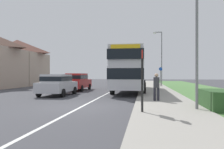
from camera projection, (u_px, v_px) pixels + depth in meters
ground_plane at (81, 107)px, 10.46m from camera, size 120.00×120.00×0.00m
lane_marking_centre at (108, 93)px, 18.37m from camera, size 0.14×60.00×0.01m
pavement_near_side at (159, 95)px, 15.76m from camera, size 3.20×68.00×0.12m
grass_verge_seaward at (221, 96)px, 15.11m from camera, size 6.00×68.00×0.08m
roadside_hedge at (217, 100)px, 9.41m from camera, size 1.10×2.43×0.90m
double_decker_bus at (130, 69)px, 19.75m from camera, size 2.80×11.15×3.70m
parked_car_silver at (57, 84)px, 16.09m from camera, size 2.00×4.00×1.61m
parked_car_red at (77, 81)px, 21.13m from camera, size 1.89×4.56×1.70m
pedestrian_at_stop at (156, 86)px, 11.97m from camera, size 0.34×0.34×1.67m
bus_stop_sign at (142, 76)px, 8.39m from camera, size 0.09×0.52×2.60m
cycle_route_sign at (161, 76)px, 26.90m from camera, size 0.44×0.08×2.52m
street_lamp_near at (194, 7)px, 9.12m from camera, size 1.14×0.20×7.90m
street_lamp_mid at (161, 55)px, 27.81m from camera, size 1.14×0.20×7.22m
house_terrace_far_side at (3, 61)px, 28.25m from camera, size 7.47×12.29×6.75m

